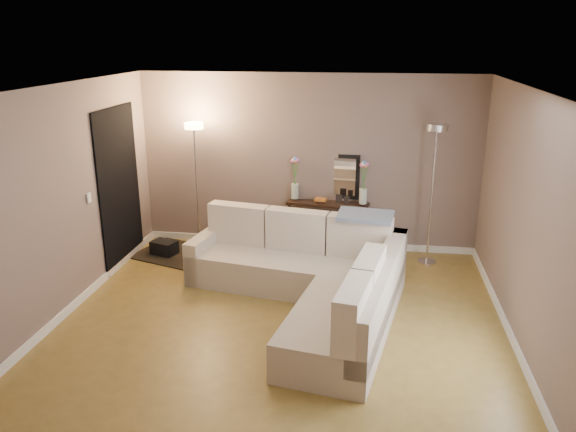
# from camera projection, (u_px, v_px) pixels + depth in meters

# --- Properties ---
(floor) EXTENTS (5.00, 5.50, 0.01)m
(floor) POSITION_uv_depth(u_px,v_px,m) (277.00, 335.00, 6.10)
(floor) COLOR olive
(floor) RESTS_ON ground
(ceiling) EXTENTS (5.00, 5.50, 0.01)m
(ceiling) POSITION_uv_depth(u_px,v_px,m) (275.00, 90.00, 5.29)
(ceiling) COLOR white
(ceiling) RESTS_ON ground
(wall_back) EXTENTS (5.00, 0.02, 2.60)m
(wall_back) POSITION_uv_depth(u_px,v_px,m) (308.00, 163.00, 8.29)
(wall_back) COLOR #79665D
(wall_back) RESTS_ON ground
(wall_front) EXTENTS (5.00, 0.02, 2.60)m
(wall_front) POSITION_uv_depth(u_px,v_px,m) (192.00, 378.00, 3.10)
(wall_front) COLOR #79665D
(wall_front) RESTS_ON ground
(wall_left) EXTENTS (0.02, 5.50, 2.60)m
(wall_left) POSITION_uv_depth(u_px,v_px,m) (47.00, 210.00, 6.05)
(wall_left) COLOR #79665D
(wall_left) RESTS_ON ground
(wall_right) EXTENTS (0.02, 5.50, 2.60)m
(wall_right) POSITION_uv_depth(u_px,v_px,m) (536.00, 234.00, 5.34)
(wall_right) COLOR #79665D
(wall_right) RESTS_ON ground
(baseboard_back) EXTENTS (5.00, 0.03, 0.10)m
(baseboard_back) POSITION_uv_depth(u_px,v_px,m) (307.00, 242.00, 8.65)
(baseboard_back) COLOR white
(baseboard_back) RESTS_ON ground
(baseboard_left) EXTENTS (0.03, 5.50, 0.10)m
(baseboard_left) POSITION_uv_depth(u_px,v_px,m) (64.00, 314.00, 6.43)
(baseboard_left) COLOR white
(baseboard_left) RESTS_ON ground
(baseboard_right) EXTENTS (0.03, 5.50, 0.10)m
(baseboard_right) POSITION_uv_depth(u_px,v_px,m) (517.00, 349.00, 5.73)
(baseboard_right) COLOR white
(baseboard_right) RESTS_ON ground
(doorway) EXTENTS (0.02, 1.20, 2.20)m
(doorway) POSITION_uv_depth(u_px,v_px,m) (120.00, 188.00, 7.71)
(doorway) COLOR black
(doorway) RESTS_ON ground
(switch_plate) EXTENTS (0.02, 0.08, 0.12)m
(switch_plate) POSITION_uv_depth(u_px,v_px,m) (89.00, 198.00, 6.88)
(switch_plate) COLOR white
(switch_plate) RESTS_ON ground
(sectional_sofa) EXTENTS (2.82, 3.02, 0.95)m
(sectional_sofa) POSITION_uv_depth(u_px,v_px,m) (313.00, 277.00, 6.70)
(sectional_sofa) COLOR #C0B19B
(sectional_sofa) RESTS_ON floor
(throw_blanket) EXTENTS (0.73, 0.48, 0.09)m
(throw_blanket) POSITION_uv_depth(u_px,v_px,m) (365.00, 216.00, 6.96)
(throw_blanket) COLOR slate
(throw_blanket) RESTS_ON sectional_sofa
(console_table) EXTENTS (1.24, 0.47, 0.74)m
(console_table) POSITION_uv_depth(u_px,v_px,m) (323.00, 223.00, 8.40)
(console_table) COLOR black
(console_table) RESTS_ON floor
(leaning_mirror) EXTENTS (0.85, 0.14, 0.67)m
(leaning_mirror) POSITION_uv_depth(u_px,v_px,m) (331.00, 176.00, 8.32)
(leaning_mirror) COLOR black
(leaning_mirror) RESTS_ON console_table
(table_decor) EXTENTS (0.51, 0.14, 0.12)m
(table_decor) POSITION_uv_depth(u_px,v_px,m) (328.00, 199.00, 8.24)
(table_decor) COLOR orange
(table_decor) RESTS_ON console_table
(flower_vase_left) EXTENTS (0.14, 0.12, 0.64)m
(flower_vase_left) POSITION_uv_depth(u_px,v_px,m) (295.00, 181.00, 8.33)
(flower_vase_left) COLOR silver
(flower_vase_left) RESTS_ON console_table
(flower_vase_right) EXTENTS (0.14, 0.12, 0.64)m
(flower_vase_right) POSITION_uv_depth(u_px,v_px,m) (363.00, 186.00, 8.07)
(flower_vase_right) COLOR silver
(flower_vase_right) RESTS_ON console_table
(floor_lamp_lit) EXTENTS (0.34, 0.34, 1.91)m
(floor_lamp_lit) POSITION_uv_depth(u_px,v_px,m) (196.00, 161.00, 8.16)
(floor_lamp_lit) COLOR silver
(floor_lamp_lit) RESTS_ON floor
(floor_lamp_unlit) EXTENTS (0.30, 0.30, 1.98)m
(floor_lamp_unlit) POSITION_uv_depth(u_px,v_px,m) (434.00, 167.00, 7.57)
(floor_lamp_unlit) COLOR silver
(floor_lamp_unlit) RESTS_ON floor
(charcoal_rug) EXTENTS (1.47, 1.27, 0.02)m
(charcoal_rug) POSITION_uv_depth(u_px,v_px,m) (180.00, 254.00, 8.31)
(charcoal_rug) COLOR black
(charcoal_rug) RESTS_ON floor
(black_bag) EXTENTS (0.41, 0.35, 0.23)m
(black_bag) POSITION_uv_depth(u_px,v_px,m) (164.00, 248.00, 8.28)
(black_bag) COLOR black
(black_bag) RESTS_ON charcoal_rug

